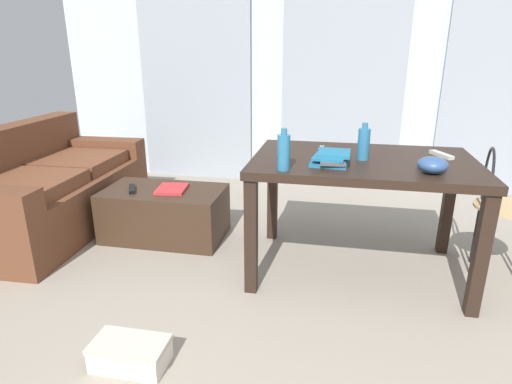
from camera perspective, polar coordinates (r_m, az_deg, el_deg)
name	(u,v)px	position (r m, az deg, el deg)	size (l,w,h in m)	color
ground_plane	(329,277)	(2.82, 9.78, -11.18)	(8.08, 8.08, 0.00)	gray
wall_back	(344,65)	(4.54, 11.65, 16.38)	(6.02, 0.10, 2.47)	silver
curtains	(343,80)	(4.46, 11.52, 14.45)	(4.28, 0.03, 2.17)	#99A3AD
couch	(46,190)	(3.82, -26.29, 0.25)	(0.93, 1.75, 0.81)	brown
coffee_table	(165,213)	(3.34, -12.09, -2.82)	(0.90, 0.51, 0.38)	#382619
craft_table	(362,174)	(2.70, 14.04, 2.38)	(1.34, 0.88, 0.76)	black
wire_chair	(498,197)	(3.00, 29.65, -0.61)	(0.39, 0.41, 0.83)	tan
bottle_near	(364,144)	(2.63, 14.22, 6.31)	(0.07, 0.07, 0.22)	teal
bottle_far	(284,152)	(2.33, 3.73, 5.38)	(0.07, 0.07, 0.23)	teal
bowl	(433,165)	(2.46, 22.60, 3.36)	(0.16, 0.16, 0.09)	#2D4C7A
book_stack	(332,158)	(2.49, 10.09, 4.48)	(0.23, 0.26, 0.07)	#1E668C
tv_remote_on_table	(441,155)	(2.88, 23.57, 4.60)	(0.04, 0.19, 0.02)	#B7B7B2
scissors	(321,148)	(2.90, 8.70, 5.87)	(0.04, 0.11, 0.00)	#9EA0A5
tv_remote_primary	(132,189)	(3.31, -16.28, 0.41)	(0.04, 0.19, 0.02)	black
magazine	(172,189)	(3.24, -11.21, 0.42)	(0.21, 0.26, 0.02)	red
shoebox	(130,354)	(2.17, -16.48, -20.04)	(0.35, 0.19, 0.13)	beige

